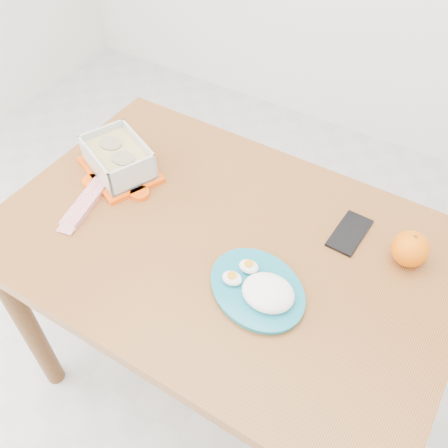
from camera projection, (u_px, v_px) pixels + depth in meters
The scene contains 7 objects.
ground at pixel (173, 395), 1.74m from camera, with size 3.50×3.50×0.00m, color #B7B7B2.
dining_table at pixel (224, 266), 1.31m from camera, with size 1.15×0.77×0.75m.
food_container at pixel (118, 159), 1.37m from camera, with size 0.27×0.24×0.09m.
orange_fruit at pixel (410, 249), 1.16m from camera, with size 0.09×0.09×0.09m, color orange.
rice_plate at pixel (261, 289), 1.11m from camera, with size 0.32×0.32×0.07m.
candy_bar at pixel (86, 203), 1.31m from camera, with size 0.18×0.04×0.02m, color #B60913.
smartphone at pixel (350, 233), 1.24m from camera, with size 0.07×0.14×0.01m, color black.
Camera 1 is at (0.53, -0.53, 1.69)m, focal length 40.00 mm.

